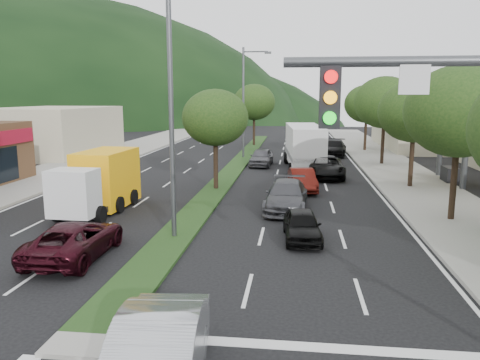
# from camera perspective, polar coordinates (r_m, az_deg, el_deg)

# --- Properties ---
(ground) EXTENTS (160.00, 160.00, 0.00)m
(ground) POSITION_cam_1_polar(r_m,az_deg,el_deg) (12.40, -17.91, -17.81)
(ground) COLOR black
(ground) RESTS_ON ground
(sidewalk_right) EXTENTS (5.00, 90.00, 0.15)m
(sidewalk_right) POSITION_cam_1_polar(r_m,az_deg,el_deg) (36.15, 18.99, 0.68)
(sidewalk_right) COLOR gray
(sidewalk_right) RESTS_ON ground
(sidewalk_left) EXTENTS (6.00, 90.00, 0.15)m
(sidewalk_left) POSITION_cam_1_polar(r_m,az_deg,el_deg) (39.58, -20.04, 1.40)
(sidewalk_left) COLOR gray
(sidewalk_left) RESTS_ON ground
(median) EXTENTS (1.60, 56.00, 0.12)m
(median) POSITION_cam_1_polar(r_m,az_deg,el_deg) (38.60, -0.43, 1.79)
(median) COLOR #1B3714
(median) RESTS_ON ground
(bldg_left_far) EXTENTS (9.00, 14.00, 4.60)m
(bldg_left_far) POSITION_cam_1_polar(r_m,az_deg,el_deg) (50.05, -21.73, 5.59)
(bldg_left_far) COLOR beige
(bldg_left_far) RESTS_ON ground
(bldg_right_far) EXTENTS (10.00, 16.00, 5.20)m
(bldg_right_far) POSITION_cam_1_polar(r_m,az_deg,el_deg) (55.92, 22.17, 6.28)
(bldg_right_far) COLOR beige
(bldg_right_far) RESTS_ON ground
(tree_r_b) EXTENTS (4.80, 4.80, 6.94)m
(tree_r_b) POSITION_cam_1_polar(r_m,az_deg,el_deg) (23.02, 25.19, 7.55)
(tree_r_b) COLOR black
(tree_r_b) RESTS_ON sidewalk_right
(tree_r_c) EXTENTS (4.40, 4.40, 6.48)m
(tree_r_c) POSITION_cam_1_polar(r_m,az_deg,el_deg) (30.73, 20.51, 7.77)
(tree_r_c) COLOR black
(tree_r_c) RESTS_ON sidewalk_right
(tree_r_d) EXTENTS (5.00, 5.00, 7.17)m
(tree_r_d) POSITION_cam_1_polar(r_m,az_deg,el_deg) (40.51, 17.24, 9.01)
(tree_r_d) COLOR black
(tree_r_d) RESTS_ON sidewalk_right
(tree_r_e) EXTENTS (4.60, 4.60, 6.71)m
(tree_r_e) POSITION_cam_1_polar(r_m,az_deg,el_deg) (50.39, 15.20, 8.94)
(tree_r_e) COLOR black
(tree_r_e) RESTS_ON sidewalk_right
(tree_med_near) EXTENTS (4.00, 4.00, 6.02)m
(tree_med_near) POSITION_cam_1_polar(r_m,az_deg,el_deg) (28.32, -3.03, 7.59)
(tree_med_near) COLOR black
(tree_med_near) RESTS_ON median
(tree_med_far) EXTENTS (4.80, 4.80, 6.94)m
(tree_med_far) POSITION_cam_1_polar(r_m,az_deg,el_deg) (54.09, 1.74, 9.47)
(tree_med_far) COLOR black
(tree_med_far) RESTS_ON median
(streetlight_near) EXTENTS (2.60, 0.25, 10.00)m
(streetlight_near) POSITION_cam_1_polar(r_m,az_deg,el_deg) (18.47, -7.81, 9.69)
(streetlight_near) COLOR #47494C
(streetlight_near) RESTS_ON ground
(streetlight_mid) EXTENTS (2.60, 0.25, 10.00)m
(streetlight_mid) POSITION_cam_1_polar(r_m,az_deg,el_deg) (43.12, 0.69, 10.04)
(streetlight_mid) COLOR #47494C
(streetlight_mid) RESTS_ON ground
(suv_maroon) EXTENTS (2.22, 4.79, 1.33)m
(suv_maroon) POSITION_cam_1_polar(r_m,az_deg,el_deg) (17.84, -19.44, -6.86)
(suv_maroon) COLOR black
(suv_maroon) RESTS_ON ground
(car_queue_a) EXTENTS (1.69, 3.66, 1.21)m
(car_queue_a) POSITION_cam_1_polar(r_m,az_deg,el_deg) (19.02, 7.57, -5.48)
(car_queue_a) COLOR black
(car_queue_a) RESTS_ON ground
(car_queue_b) EXTENTS (2.28, 5.11, 1.46)m
(car_queue_b) POSITION_cam_1_polar(r_m,az_deg,el_deg) (23.85, 5.67, -1.92)
(car_queue_b) COLOR #434347
(car_queue_b) RESTS_ON ground
(car_queue_c) EXTENTS (1.90, 4.19, 1.33)m
(car_queue_c) POSITION_cam_1_polar(r_m,az_deg,el_deg) (28.77, 7.60, 0.01)
(car_queue_c) COLOR #55130E
(car_queue_c) RESTS_ON ground
(car_queue_d) EXTENTS (2.55, 5.45, 1.51)m
(car_queue_d) POSITION_cam_1_polar(r_m,az_deg,el_deg) (33.75, 10.39, 1.60)
(car_queue_d) COLOR black
(car_queue_d) RESTS_ON ground
(car_queue_e) EXTENTS (1.94, 4.32, 1.44)m
(car_queue_e) POSITION_cam_1_polar(r_m,az_deg,el_deg) (38.75, 2.62, 2.80)
(car_queue_e) COLOR #504F55
(car_queue_e) RESTS_ON ground
(car_queue_f) EXTENTS (2.81, 5.45, 1.51)m
(car_queue_f) POSITION_cam_1_polar(r_m,az_deg,el_deg) (46.20, 11.44, 3.86)
(car_queue_f) COLOR black
(car_queue_f) RESTS_ON ground
(box_truck) EXTENTS (2.59, 6.14, 2.98)m
(box_truck) POSITION_cam_1_polar(r_m,az_deg,el_deg) (24.40, -16.63, -0.39)
(box_truck) COLOR silver
(box_truck) RESTS_ON ground
(motorhome) EXTENTS (3.40, 9.03, 3.39)m
(motorhome) POSITION_cam_1_polar(r_m,az_deg,el_deg) (37.71, 7.83, 4.18)
(motorhome) COLOR silver
(motorhome) RESTS_ON ground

